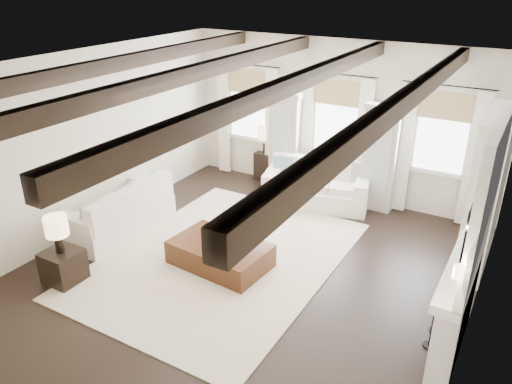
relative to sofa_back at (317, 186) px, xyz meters
The scene contains 16 objects.
ground 3.14m from the sofa_back, 88.26° to the right, with size 7.50×7.50×0.00m, color black.
room_shell 2.82m from the sofa_back, 69.22° to the right, with size 6.54×7.54×3.22m.
area_rug 2.85m from the sofa_back, 99.23° to the right, with size 3.48×4.68×0.02m, color beige.
sofa_back is the anchor object (origin of this frame).
sofa_left 3.87m from the sofa_back, 131.88° to the right, with size 0.96×2.10×0.90m.
ottoman 2.99m from the sofa_back, 97.17° to the right, with size 1.54×0.96×0.40m, color black.
tray 2.92m from the sofa_back, 96.81° to the right, with size 0.50×0.38×0.04m, color white.
book_lower 2.95m from the sofa_back, 98.79° to the right, with size 0.26×0.20×0.04m, color #262628.
book_upper 2.98m from the sofa_back, 99.06° to the right, with size 0.22×0.17×0.03m, color beige.
book_loose 3.12m from the sofa_back, 90.26° to the right, with size 0.24×0.18×0.03m, color #262628.
side_table_front 5.03m from the sofa_back, 115.69° to the right, with size 0.52×0.52×0.52m, color black.
lamp_front 5.06m from the sofa_back, 115.69° to the right, with size 0.34×0.34×0.59m.
side_table_back 1.66m from the sofa_back, 157.71° to the left, with size 0.42×0.42×0.63m, color black.
lamp_back 1.80m from the sofa_back, 157.71° to the left, with size 0.38×0.38×0.65m.
candlestick_near 4.38m from the sofa_back, 46.89° to the right, with size 0.16×0.16×0.81m.
candlestick_far 4.15m from the sofa_back, 43.77° to the right, with size 0.16×0.16×0.81m.
Camera 1 is at (3.51, -5.51, 4.41)m, focal length 35.00 mm.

